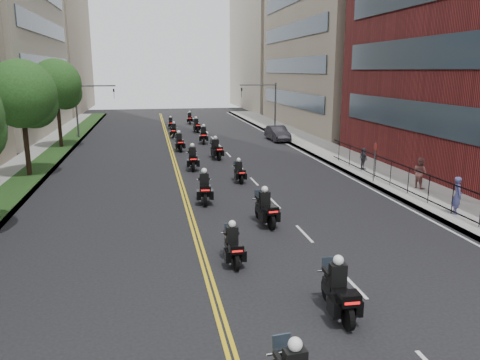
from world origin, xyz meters
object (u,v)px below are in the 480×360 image
object	(u,v)px
motorcycle_10	(174,131)
pedestrian_c	(363,159)
motorcycle_1	(339,293)
motorcycle_8	(179,143)
motorcycle_7	(216,150)
motorcycle_13	(190,119)
pedestrian_b	(420,173)
motorcycle_4	(205,189)
motorcycle_11	(196,126)
motorcycle_2	(233,247)
parked_sedan	(277,133)
motorcycle_5	(239,173)
motorcycle_9	(204,136)
pedestrian_a	(457,195)
motorcycle_12	(171,124)
motorcycle_3	(266,210)
motorcycle_6	(193,159)

from	to	relation	value
motorcycle_10	pedestrian_c	xyz separation A→B (m)	(12.14, -19.66, 0.24)
motorcycle_1	motorcycle_8	world-z (taller)	same
motorcycle_7	motorcycle_8	xyz separation A→B (m)	(-2.64, 4.39, -0.02)
motorcycle_13	pedestrian_b	xyz separation A→B (m)	(10.29, -37.73, 0.38)
motorcycle_4	motorcycle_11	xyz separation A→B (m)	(2.50, 29.29, -0.03)
motorcycle_2	parked_sedan	size ratio (longest dim) A/B	0.48
motorcycle_1	parked_sedan	xyz separation A→B (m)	(7.48, 33.79, 0.03)
motorcycle_10	motorcycle_8	bearing A→B (deg)	-84.37
motorcycle_8	pedestrian_c	distance (m)	16.42
motorcycle_5	pedestrian_b	xyz separation A→B (m)	(10.06, -4.15, 0.46)
motorcycle_5	pedestrian_c	bearing A→B (deg)	6.89
motorcycle_8	motorcycle_11	distance (m)	12.78
motorcycle_5	motorcycle_7	xyz separation A→B (m)	(-0.33, 8.12, 0.13)
motorcycle_9	pedestrian_a	xyz separation A→B (m)	(9.32, -25.64, 0.33)
motorcycle_7	motorcycle_9	world-z (taller)	motorcycle_9
motorcycle_12	parked_sedan	world-z (taller)	motorcycle_12
motorcycle_3	motorcycle_5	world-z (taller)	motorcycle_3
motorcycle_13	pedestrian_a	size ratio (longest dim) A/B	1.27
motorcycle_10	motorcycle_12	xyz separation A→B (m)	(0.05, 7.84, -0.06)
motorcycle_10	motorcycle_3	bearing A→B (deg)	-79.47
motorcycle_8	parked_sedan	distance (m)	11.03
motorcycle_4	motorcycle_13	world-z (taller)	motorcycle_4
motorcycle_6	motorcycle_13	world-z (taller)	motorcycle_6
motorcycle_3	motorcycle_12	bearing A→B (deg)	87.74
motorcycle_5	parked_sedan	world-z (taller)	motorcycle_5
motorcycle_3	motorcycle_5	xyz separation A→B (m)	(0.40, 8.56, -0.11)
motorcycle_3	motorcycle_8	world-z (taller)	motorcycle_8
motorcycle_7	motorcycle_12	size ratio (longest dim) A/B	1.20
motorcycle_1	motorcycle_3	distance (m)	8.37
motorcycle_6	motorcycle_12	xyz separation A→B (m)	(-0.39, 24.56, -0.14)
motorcycle_3	motorcycle_7	world-z (taller)	motorcycle_7
motorcycle_7	pedestrian_a	distance (m)	19.62
motorcycle_13	motorcycle_7	bearing A→B (deg)	-87.13
motorcycle_7	parked_sedan	distance (m)	11.51
motorcycle_5	motorcycle_6	distance (m)	5.07
parked_sedan	pedestrian_a	world-z (taller)	pedestrian_a
pedestrian_a	motorcycle_9	bearing A→B (deg)	39.09
motorcycle_1	pedestrian_b	size ratio (longest dim) A/B	1.34
motorcycle_10	motorcycle_13	bearing A→B (deg)	83.05
motorcycle_4	motorcycle_6	distance (m)	8.67
motorcycle_12	pedestrian_c	bearing A→B (deg)	-68.03
pedestrian_a	pedestrian_b	size ratio (longest dim) A/B	1.01
parked_sedan	pedestrian_b	distance (m)	21.21
motorcycle_10	motorcycle_9	bearing A→B (deg)	-54.69
motorcycle_4	motorcycle_12	bearing A→B (deg)	94.64
motorcycle_2	motorcycle_7	world-z (taller)	motorcycle_7
motorcycle_6	motorcycle_13	distance (m)	29.30
motorcycle_6	motorcycle_11	size ratio (longest dim) A/B	1.05
motorcycle_7	motorcycle_13	xyz separation A→B (m)	(0.11, 25.46, -0.05)
motorcycle_12	motorcycle_9	bearing A→B (deg)	-80.02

